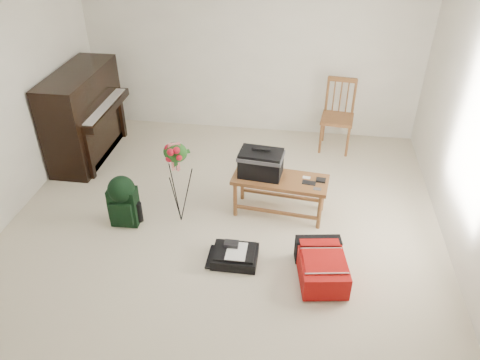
% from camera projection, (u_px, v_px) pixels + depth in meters
% --- Properties ---
extents(floor, '(5.00, 5.50, 0.01)m').
position_uv_depth(floor, '(219.00, 239.00, 5.26)').
color(floor, beige).
rests_on(floor, ground).
extents(ceiling, '(5.00, 5.50, 0.01)m').
position_uv_depth(ceiling, '(212.00, 9.00, 3.88)').
color(ceiling, white).
rests_on(ceiling, wall_back).
extents(wall_back, '(5.00, 0.04, 2.50)m').
position_uv_depth(wall_back, '(251.00, 52.00, 6.83)').
color(wall_back, white).
rests_on(wall_back, floor).
extents(piano, '(0.71, 1.50, 1.25)m').
position_uv_depth(piano, '(85.00, 117.00, 6.51)').
color(piano, black).
rests_on(piano, floor).
extents(bench, '(1.14, 0.55, 0.85)m').
position_uv_depth(bench, '(267.00, 169.00, 5.37)').
color(bench, brown).
rests_on(bench, floor).
extents(dining_chair, '(0.50, 0.50, 1.03)m').
position_uv_depth(dining_chair, '(337.00, 116.00, 6.73)').
color(dining_chair, brown).
rests_on(dining_chair, floor).
extents(red_suitcase, '(0.55, 0.74, 0.29)m').
position_uv_depth(red_suitcase, '(322.00, 263.00, 4.71)').
color(red_suitcase, '#BB1708').
rests_on(red_suitcase, floor).
extents(black_duffel, '(0.47, 0.38, 0.20)m').
position_uv_depth(black_duffel, '(235.00, 255.00, 4.93)').
color(black_duffel, black).
rests_on(black_duffel, floor).
extents(green_backpack, '(0.32, 0.31, 0.63)m').
position_uv_depth(green_backpack, '(123.00, 199.00, 5.30)').
color(green_backpack, black).
rests_on(green_backpack, floor).
extents(flower_stand, '(0.42, 0.42, 1.07)m').
position_uv_depth(flower_stand, '(178.00, 183.00, 5.25)').
color(flower_stand, black).
rests_on(flower_stand, floor).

